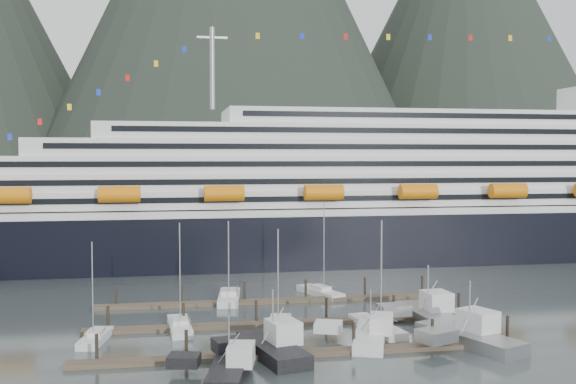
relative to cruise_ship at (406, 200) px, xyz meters
name	(u,v)px	position (x,y,z in m)	size (l,w,h in m)	color
ground	(326,330)	(-30.03, -54.94, -12.04)	(1600.00, 1600.00, 0.00)	#3F4B4B
mountains	(240,12)	(22.46, 533.60, 151.36)	(870.00, 440.00, 420.00)	black
cruise_ship	(406,200)	(0.00, 0.00, 0.00)	(210.00, 30.40, 50.30)	black
dock_near	(302,353)	(-34.95, -64.89, -11.73)	(48.18, 2.28, 3.20)	#44382C
dock_mid	(282,323)	(-34.95, -51.89, -11.73)	(48.18, 2.28, 3.20)	#44382C
dock_far	(267,301)	(-34.95, -38.89, -11.73)	(48.18, 2.28, 3.20)	#44382C
sailboat_a	(95,338)	(-57.03, -55.69, -11.64)	(3.51, 8.03, 11.87)	silver
sailboat_b	(180,327)	(-47.51, -52.07, -11.63)	(3.04, 9.51, 13.54)	silver
sailboat_c	(279,326)	(-35.69, -54.06, -11.62)	(4.68, 9.75, 12.83)	silver
sailboat_d	(377,327)	(-24.09, -56.45, -11.62)	(4.40, 11.29, 13.92)	silver
sailboat_f	(229,298)	(-40.18, -36.79, -11.61)	(4.21, 10.34, 12.29)	silver
sailboat_g	(320,292)	(-26.18, -34.95, -11.62)	(5.78, 10.04, 14.35)	silver
trawler_a	(228,367)	(-43.25, -69.91, -11.21)	(8.75, 11.88, 6.27)	black
trawler_b	(272,347)	(-38.19, -64.66, -11.07)	(9.82, 12.54, 7.81)	black
trawler_c	(369,334)	(-26.36, -60.78, -11.19)	(10.13, 13.03, 6.44)	silver
trawler_d	(468,336)	(-15.96, -64.27, -11.06)	(11.32, 13.82, 7.96)	gray
trawler_e	(427,314)	(-16.50, -53.36, -11.05)	(9.57, 12.54, 8.01)	gray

